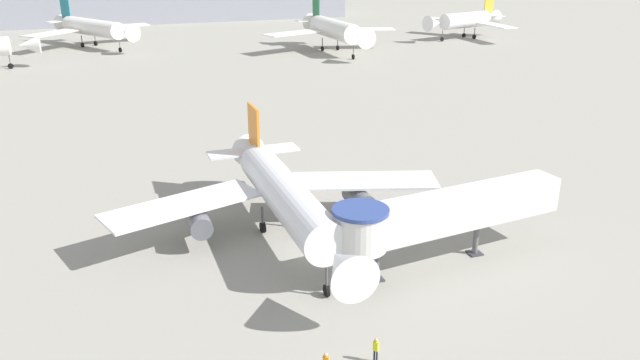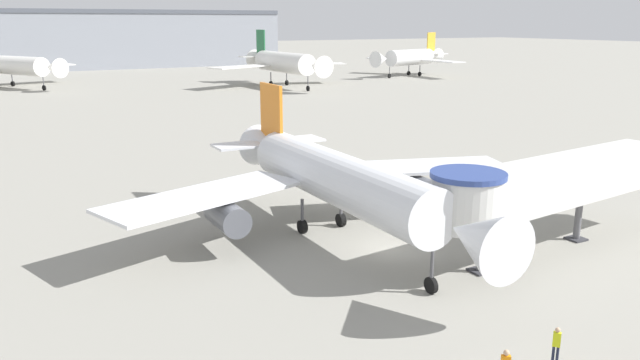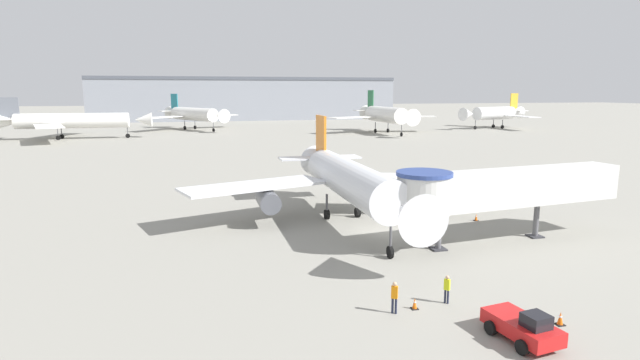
{
  "view_description": "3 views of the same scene",
  "coord_description": "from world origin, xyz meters",
  "px_view_note": "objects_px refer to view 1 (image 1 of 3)",
  "views": [
    {
      "loc": [
        -14.89,
        -42.67,
        23.51
      ],
      "look_at": [
        1.79,
        3.48,
        4.94
      ],
      "focal_mm": 35.0,
      "sensor_mm": 36.0,
      "label": 1
    },
    {
      "loc": [
        -20.93,
        -30.22,
        13.85
      ],
      "look_at": [
        -4.36,
        0.09,
        5.05
      ],
      "focal_mm": 35.0,
      "sensor_mm": 36.0,
      "label": 2
    },
    {
      "loc": [
        -14.59,
        -38.41,
        11.83
      ],
      "look_at": [
        -3.9,
        3.75,
        4.04
      ],
      "focal_mm": 28.0,
      "sensor_mm": 36.0,
      "label": 3
    }
  ],
  "objects_px": {
    "jet_bridge": "(436,214)",
    "background_jet_teal_tail": "(91,27)",
    "main_airplane": "(284,195)",
    "traffic_cone_starboard_wing": "(420,225)",
    "background_jet_green_tail": "(334,29)",
    "ground_crew_marshaller": "(376,348)",
    "background_jet_gold_tail": "(466,20)"
  },
  "relations": [
    {
      "from": "ground_crew_marshaller",
      "to": "background_jet_gold_tail",
      "type": "height_order",
      "value": "background_jet_gold_tail"
    },
    {
      "from": "main_airplane",
      "to": "jet_bridge",
      "type": "relative_size",
      "value": 1.5
    },
    {
      "from": "background_jet_teal_tail",
      "to": "traffic_cone_starboard_wing",
      "type": "bearing_deg",
      "value": -107.77
    },
    {
      "from": "jet_bridge",
      "to": "background_jet_gold_tail",
      "type": "relative_size",
      "value": 0.68
    },
    {
      "from": "background_jet_teal_tail",
      "to": "background_jet_gold_tail",
      "type": "xyz_separation_m",
      "value": [
        93.47,
        -17.84,
        0.04
      ]
    },
    {
      "from": "traffic_cone_starboard_wing",
      "to": "background_jet_teal_tail",
      "type": "height_order",
      "value": "background_jet_teal_tail"
    },
    {
      "from": "main_airplane",
      "to": "background_jet_green_tail",
      "type": "xyz_separation_m",
      "value": [
        39.31,
        90.77,
        1.32
      ]
    },
    {
      "from": "jet_bridge",
      "to": "background_jet_teal_tail",
      "type": "height_order",
      "value": "background_jet_teal_tail"
    },
    {
      "from": "background_jet_teal_tail",
      "to": "background_jet_green_tail",
      "type": "bearing_deg",
      "value": -56.15
    },
    {
      "from": "jet_bridge",
      "to": "background_jet_green_tail",
      "type": "bearing_deg",
      "value": 66.77
    },
    {
      "from": "traffic_cone_starboard_wing",
      "to": "background_jet_green_tail",
      "type": "relative_size",
      "value": 0.02
    },
    {
      "from": "jet_bridge",
      "to": "traffic_cone_starboard_wing",
      "type": "bearing_deg",
      "value": 63.46
    },
    {
      "from": "background_jet_green_tail",
      "to": "traffic_cone_starboard_wing",
      "type": "bearing_deg",
      "value": -108.76
    },
    {
      "from": "main_airplane",
      "to": "traffic_cone_starboard_wing",
      "type": "height_order",
      "value": "main_airplane"
    },
    {
      "from": "jet_bridge",
      "to": "background_jet_teal_tail",
      "type": "bearing_deg",
      "value": 93.76
    },
    {
      "from": "background_jet_gold_tail",
      "to": "background_jet_green_tail",
      "type": "distance_m",
      "value": 41.74
    },
    {
      "from": "traffic_cone_starboard_wing",
      "to": "ground_crew_marshaller",
      "type": "bearing_deg",
      "value": -126.07
    },
    {
      "from": "main_airplane",
      "to": "background_jet_gold_tail",
      "type": "bearing_deg",
      "value": 50.92
    },
    {
      "from": "jet_bridge",
      "to": "background_jet_gold_tail",
      "type": "xyz_separation_m",
      "value": [
        70.76,
        107.81,
        0.47
      ]
    },
    {
      "from": "jet_bridge",
      "to": "ground_crew_marshaller",
      "type": "distance_m",
      "value": 13.72
    },
    {
      "from": "traffic_cone_starboard_wing",
      "to": "background_jet_gold_tail",
      "type": "relative_size",
      "value": 0.02
    },
    {
      "from": "jet_bridge",
      "to": "background_jet_green_tail",
      "type": "distance_m",
      "value": 103.77
    },
    {
      "from": "main_airplane",
      "to": "jet_bridge",
      "type": "height_order",
      "value": "main_airplane"
    },
    {
      "from": "background_jet_teal_tail",
      "to": "background_jet_green_tail",
      "type": "relative_size",
      "value": 0.91
    },
    {
      "from": "main_airplane",
      "to": "background_jet_teal_tail",
      "type": "xyz_separation_m",
      "value": [
        -13.29,
        117.05,
        0.87
      ]
    },
    {
      "from": "jet_bridge",
      "to": "background_jet_green_tail",
      "type": "height_order",
      "value": "background_jet_green_tail"
    },
    {
      "from": "main_airplane",
      "to": "ground_crew_marshaller",
      "type": "xyz_separation_m",
      "value": [
        0.18,
        -18.14,
        -2.97
      ]
    },
    {
      "from": "background_jet_teal_tail",
      "to": "jet_bridge",
      "type": "bearing_deg",
      "value": -109.35
    },
    {
      "from": "background_jet_gold_tail",
      "to": "ground_crew_marshaller",
      "type": "bearing_deg",
      "value": -50.18
    },
    {
      "from": "main_airplane",
      "to": "background_jet_teal_tail",
      "type": "height_order",
      "value": "background_jet_teal_tail"
    },
    {
      "from": "main_airplane",
      "to": "jet_bridge",
      "type": "xyz_separation_m",
      "value": [
        9.42,
        -8.6,
        0.45
      ]
    },
    {
      "from": "traffic_cone_starboard_wing",
      "to": "ground_crew_marshaller",
      "type": "xyz_separation_m",
      "value": [
        -11.54,
        -15.84,
        0.64
      ]
    }
  ]
}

